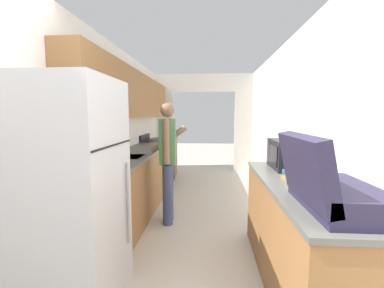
# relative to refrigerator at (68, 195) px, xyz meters

# --- Properties ---
(wall_left) EXTENTS (0.38, 7.93, 2.50)m
(wall_left) POSITION_rel_refrigerator_xyz_m (-0.31, 1.91, 0.62)
(wall_left) COLOR white
(wall_left) RESTS_ON ground_plane
(wall_right) EXTENTS (0.06, 7.93, 2.50)m
(wall_right) POSITION_rel_refrigerator_xyz_m (2.16, 1.47, 0.38)
(wall_right) COLOR white
(wall_right) RESTS_ON ground_plane
(wall_far_with_doorway) EXTENTS (2.89, 0.06, 2.50)m
(wall_far_with_doorway) POSITION_rel_refrigerator_xyz_m (0.88, 4.87, 0.57)
(wall_far_with_doorway) COLOR white
(wall_far_with_doorway) RESTS_ON ground_plane
(counter_left) EXTENTS (0.62, 4.15, 0.90)m
(counter_left) POSITION_rel_refrigerator_xyz_m (-0.06, 2.20, -0.41)
(counter_left) COLOR brown
(counter_left) RESTS_ON ground_plane
(counter_right) EXTENTS (0.62, 1.93, 0.90)m
(counter_right) POSITION_rel_refrigerator_xyz_m (1.83, 0.32, -0.41)
(counter_right) COLOR brown
(counter_right) RESTS_ON ground_plane
(refrigerator) EXTENTS (0.76, 0.74, 1.73)m
(refrigerator) POSITION_rel_refrigerator_xyz_m (0.00, 0.00, 0.00)
(refrigerator) COLOR #B7B7BC
(refrigerator) RESTS_ON ground_plane
(range_oven) EXTENTS (0.66, 0.75, 1.04)m
(range_oven) POSITION_rel_refrigerator_xyz_m (-0.06, 3.60, -0.41)
(range_oven) COLOR black
(range_oven) RESTS_ON ground_plane
(person) EXTENTS (0.52, 0.39, 1.62)m
(person) POSITION_rel_refrigerator_xyz_m (0.50, 1.56, 0.00)
(person) COLOR #384266
(person) RESTS_ON ground_plane
(suitcase) EXTENTS (0.48, 0.69, 0.45)m
(suitcase) POSITION_rel_refrigerator_xyz_m (1.76, -0.25, 0.17)
(suitcase) COLOR #231E38
(suitcase) RESTS_ON counter_right
(microwave) EXTENTS (0.40, 0.52, 0.30)m
(microwave) POSITION_rel_refrigerator_xyz_m (1.91, 0.92, 0.19)
(microwave) COLOR black
(microwave) RESTS_ON counter_right
(book_stack) EXTENTS (0.25, 0.31, 0.08)m
(book_stack) POSITION_rel_refrigerator_xyz_m (1.82, 0.38, 0.08)
(book_stack) COLOR #C67028
(book_stack) RESTS_ON counter_right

